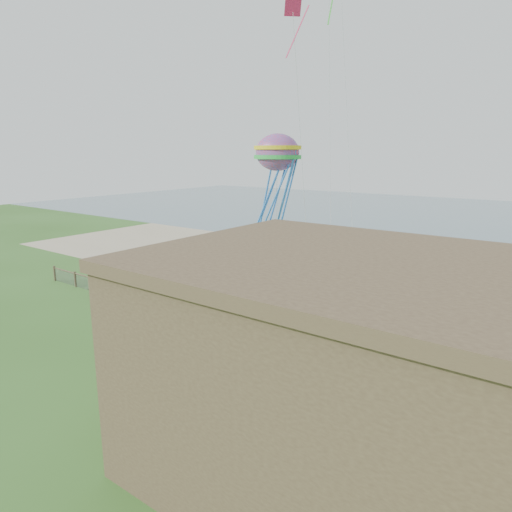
{
  "coord_description": "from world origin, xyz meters",
  "views": [
    {
      "loc": [
        17.31,
        -13.55,
        10.48
      ],
      "look_at": [
        1.4,
        8.0,
        4.37
      ],
      "focal_mm": 32.0,
      "sensor_mm": 36.0,
      "label": 1
    }
  ],
  "objects_px": {
    "chainlink_fence": "(218,320)",
    "octopus_kite": "(277,180)",
    "picnic_table": "(227,337)",
    "motel": "(387,387)"
  },
  "relations": [
    {
      "from": "chainlink_fence",
      "to": "motel",
      "type": "height_order",
      "value": "motel"
    },
    {
      "from": "chainlink_fence",
      "to": "picnic_table",
      "type": "distance_m",
      "value": 2.26
    },
    {
      "from": "motel",
      "to": "octopus_kite",
      "type": "distance_m",
      "value": 17.64
    },
    {
      "from": "chainlink_fence",
      "to": "motel",
      "type": "distance_m",
      "value": 15.06
    },
    {
      "from": "chainlink_fence",
      "to": "picnic_table",
      "type": "bearing_deg",
      "value": -35.52
    },
    {
      "from": "picnic_table",
      "to": "octopus_kite",
      "type": "relative_size",
      "value": 0.25
    },
    {
      "from": "octopus_kite",
      "to": "picnic_table",
      "type": "bearing_deg",
      "value": -57.54
    },
    {
      "from": "motel",
      "to": "picnic_table",
      "type": "bearing_deg",
      "value": 153.0
    },
    {
      "from": "octopus_kite",
      "to": "chainlink_fence",
      "type": "bearing_deg",
      "value": -77.08
    },
    {
      "from": "chainlink_fence",
      "to": "octopus_kite",
      "type": "distance_m",
      "value": 9.55
    }
  ]
}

